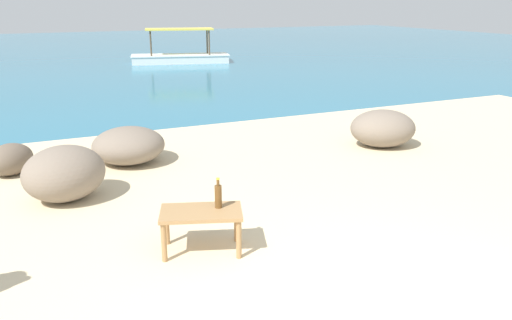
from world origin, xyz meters
TOP-DOWN VIEW (x-y plane):
  - water_surface at (0.00, 22.00)m, footprint 60.00×36.00m
  - low_bench_table at (-0.63, 2.05)m, footprint 0.86×0.67m
  - bottle at (-0.46, 2.05)m, footprint 0.07×0.07m
  - shore_rock_large at (-0.66, 5.17)m, footprint 1.24×1.23m
  - shore_rock_medium at (-1.66, 4.01)m, footprint 1.28×1.24m
  - shore_rock_small at (-2.23, 5.31)m, footprint 0.82×0.79m
  - shore_rock_flat at (3.27, 4.34)m, footprint 1.28×1.17m
  - boat_white at (3.86, 17.34)m, footprint 3.84×2.02m

SIDE VIEW (x-z plane):
  - water_surface at x=0.00m, z-range -0.01..0.01m
  - shore_rock_small at x=-2.23m, z-range 0.04..0.47m
  - boat_white at x=3.86m, z-range -0.35..0.94m
  - shore_rock_large at x=-0.66m, z-range 0.04..0.57m
  - shore_rock_flat at x=3.27m, z-range 0.04..0.64m
  - shore_rock_medium at x=-1.66m, z-range 0.04..0.70m
  - low_bench_table at x=-0.63m, z-range 0.18..0.59m
  - bottle at x=-0.46m, z-range 0.42..0.72m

